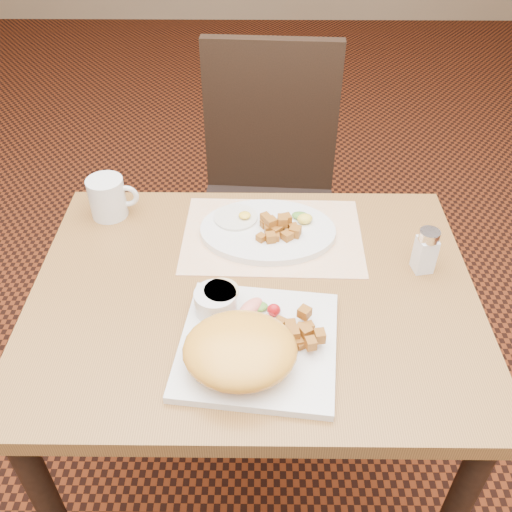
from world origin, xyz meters
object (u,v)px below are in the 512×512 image
at_px(salt_shaker, 426,250).
at_px(chair_far, 268,186).
at_px(plate_square, 258,345).
at_px(plate_oval, 268,231).
at_px(table, 254,327).
at_px(coffee_mug, 108,197).

bearing_deg(salt_shaker, chair_far, 116.57).
xyz_separation_m(plate_square, plate_oval, (0.02, 0.33, 0.00)).
relative_size(table, plate_oval, 2.96).
relative_size(salt_shaker, coffee_mug, 0.86).
bearing_deg(chair_far, plate_oval, 92.70).
relative_size(chair_far, salt_shaker, 9.70).
xyz_separation_m(salt_shaker, coffee_mug, (-0.69, 0.19, -0.00)).
relative_size(plate_square, plate_oval, 0.92).
height_order(table, plate_square, plate_square).
xyz_separation_m(table, salt_shaker, (0.35, 0.07, 0.16)).
height_order(plate_square, plate_oval, plate_oval).
bearing_deg(table, coffee_mug, 142.91).
distance_m(table, plate_square, 0.19).
distance_m(chair_far, coffee_mug, 0.64).
xyz_separation_m(chair_far, plate_oval, (-0.01, -0.52, 0.22)).
bearing_deg(plate_square, table, 93.85).
bearing_deg(plate_square, plate_oval, 86.59).
distance_m(plate_square, coffee_mug, 0.54).
distance_m(chair_far, salt_shaker, 0.75).
distance_m(plate_oval, salt_shaker, 0.34).
bearing_deg(table, plate_oval, 80.64).
bearing_deg(chair_far, plate_square, 91.68).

